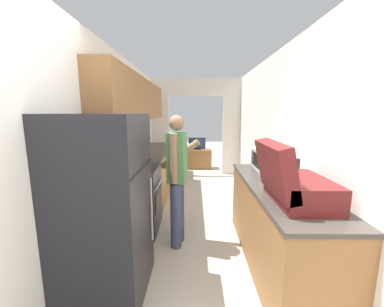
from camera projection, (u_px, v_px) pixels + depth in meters
The scene contains 13 objects.
wall_left at pixel (122, 122), 3.46m from camera, with size 0.38×7.33×2.50m.
wall_right at pixel (287, 142), 3.07m from camera, with size 0.06×7.33×2.50m.
wall_far_with_doorway at pixel (196, 121), 6.11m from camera, with size 2.70×0.06×2.50m.
counter_left at pixel (151, 175), 4.49m from camera, with size 0.62×3.48×0.89m.
counter_right at pixel (276, 225), 2.52m from camera, with size 0.62×2.01×0.89m.
refrigerator at pixel (105, 207), 2.06m from camera, with size 0.71×0.80×1.62m.
range_oven at pixel (136, 198), 3.28m from camera, with size 0.66×0.73×1.03m.
person at pixel (177, 178), 2.83m from camera, with size 0.52×0.42×1.61m.
suitcase at pixel (291, 182), 1.94m from camera, with size 0.53×0.66×0.51m.
microwave at pixel (269, 160), 3.07m from camera, with size 0.36×0.51×0.26m.
book_stack at pixel (275, 179), 2.54m from camera, with size 0.23×0.30×0.06m.
tv_cabinet at pixel (197, 159), 6.96m from camera, with size 0.84×0.42×0.57m.
television at pixel (197, 144), 6.84m from camera, with size 0.49×0.16×0.34m.
Camera 1 is at (-0.02, -1.20, 1.63)m, focal length 22.00 mm.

